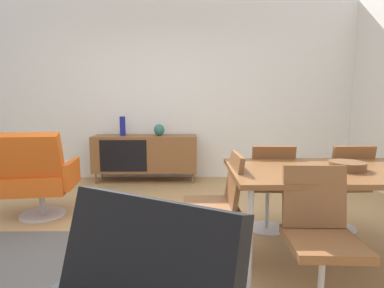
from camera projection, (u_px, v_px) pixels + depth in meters
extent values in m
plane|color=tan|center=(130.00, 250.00, 2.59)|extent=(8.32, 8.32, 0.00)
cube|color=white|center=(159.00, 92.00, 4.98)|extent=(6.80, 0.12, 2.80)
cube|color=brown|center=(145.00, 153.00, 4.81)|extent=(1.60, 0.44, 0.56)
cube|color=black|center=(123.00, 156.00, 4.58)|extent=(0.70, 0.01, 0.48)
cylinder|color=brown|center=(96.00, 178.00, 4.68)|extent=(0.03, 0.03, 0.16)
cylinder|color=brown|center=(193.00, 178.00, 4.70)|extent=(0.03, 0.03, 0.16)
cylinder|color=brown|center=(102.00, 173.00, 5.02)|extent=(0.03, 0.03, 0.16)
cylinder|color=brown|center=(192.00, 173.00, 5.03)|extent=(0.03, 0.03, 0.16)
ellipsoid|color=#337266|center=(159.00, 130.00, 4.76)|extent=(0.16, 0.16, 0.18)
cylinder|color=navy|center=(123.00, 126.00, 4.75)|extent=(0.09, 0.09, 0.30)
cube|color=brown|center=(336.00, 171.00, 2.31)|extent=(1.60, 0.90, 0.04)
cylinder|color=#B7B7BC|center=(250.00, 241.00, 1.97)|extent=(0.04, 0.04, 0.70)
cylinder|color=#B7B7BC|center=(233.00, 202.00, 2.74)|extent=(0.04, 0.04, 0.70)
cylinder|color=brown|center=(347.00, 166.00, 2.28)|extent=(0.26, 0.26, 0.06)
cube|color=brown|center=(268.00, 184.00, 2.96)|extent=(0.41, 0.41, 0.05)
cube|color=brown|center=(273.00, 166.00, 2.75)|extent=(0.38, 0.10, 0.38)
cylinder|color=#B7B7BC|center=(267.00, 208.00, 2.99)|extent=(0.04, 0.04, 0.42)
cylinder|color=#B7B7BC|center=(266.00, 228.00, 3.02)|extent=(0.36, 0.36, 0.01)
cube|color=brown|center=(323.00, 243.00, 1.73)|extent=(0.42, 0.42, 0.05)
cube|color=brown|center=(314.00, 196.00, 1.88)|extent=(0.38, 0.10, 0.38)
cylinder|color=#B7B7BC|center=(321.00, 282.00, 1.76)|extent=(0.04, 0.04, 0.42)
cube|color=brown|center=(210.00, 206.00, 2.34)|extent=(0.41, 0.41, 0.05)
cube|color=brown|center=(234.00, 179.00, 2.32)|extent=(0.10, 0.38, 0.38)
cylinder|color=#B7B7BC|center=(210.00, 236.00, 2.37)|extent=(0.04, 0.04, 0.42)
cylinder|color=#B7B7BC|center=(210.00, 261.00, 2.40)|extent=(0.36, 0.36, 0.01)
cube|color=brown|center=(340.00, 184.00, 2.97)|extent=(0.42, 0.42, 0.05)
cube|color=brown|center=(352.00, 166.00, 2.76)|extent=(0.38, 0.11, 0.38)
cylinder|color=#B7B7BC|center=(338.00, 208.00, 3.00)|extent=(0.04, 0.04, 0.42)
cylinder|color=#B7B7BC|center=(337.00, 228.00, 3.03)|extent=(0.36, 0.36, 0.01)
cube|color=#D85919|center=(41.00, 182.00, 3.34)|extent=(0.66, 0.63, 0.20)
cube|color=#D85919|center=(30.00, 157.00, 3.06)|extent=(0.63, 0.34, 0.51)
cube|color=#D85919|center=(72.00, 173.00, 3.37)|extent=(0.12, 0.51, 0.28)
cube|color=#D85919|center=(8.00, 175.00, 3.29)|extent=(0.12, 0.51, 0.28)
cylinder|color=#B7B7BC|center=(42.00, 203.00, 3.37)|extent=(0.06, 0.06, 0.28)
cylinder|color=#B7B7BC|center=(43.00, 214.00, 3.39)|extent=(0.48, 0.48, 0.02)
cube|color=black|center=(146.00, 280.00, 0.95)|extent=(0.66, 0.52, 0.51)
cube|color=#595654|center=(54.00, 283.00, 2.11)|extent=(2.20, 1.70, 0.01)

